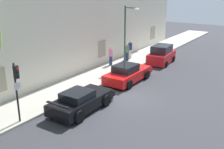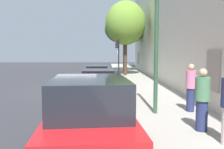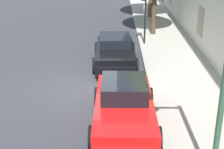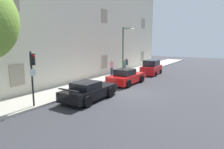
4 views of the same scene
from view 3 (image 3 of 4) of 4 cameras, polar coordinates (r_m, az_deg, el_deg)
name	(u,v)px [view 3 (image 3 of 4)]	position (r m, az deg, el deg)	size (l,w,h in m)	color
ground_plane	(86,89)	(13.63, -4.41, -2.51)	(80.00, 80.00, 0.00)	#333338
sidewalk	(189,88)	(13.86, 12.98, -2.29)	(60.00, 3.20, 0.14)	#A8A399
sportscar_red_lead	(115,53)	(16.13, 0.52, 3.74)	(4.56, 2.12, 1.29)	black
sportscar_yellow_flank	(124,109)	(10.65, 2.10, -6.00)	(4.77, 2.09, 1.43)	red
traffic_light	(144,5)	(18.91, 5.54, 11.74)	(0.44, 0.36, 3.22)	black
street_lamp	(210,33)	(7.10, 16.37, 6.77)	(0.44, 1.42, 5.33)	#2D5138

